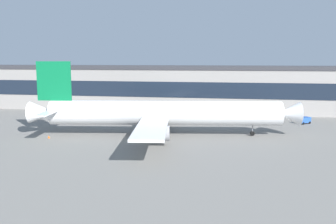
{
  "coord_description": "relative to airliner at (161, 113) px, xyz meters",
  "views": [
    {
      "loc": [
        19.14,
        -79.12,
        18.07
      ],
      "look_at": [
        3.47,
        8.31,
        5.0
      ],
      "focal_mm": 38.9,
      "sensor_mm": 36.0,
      "label": 1
    }
  ],
  "objects": [
    {
      "name": "traffic_cone_0",
      "position": [
        -24.7,
        -7.9,
        -5.0
      ],
      "size": [
        0.52,
        0.52,
        0.66
      ],
      "primitive_type": "cone",
      "color": "#F2590C",
      "rests_on": "ground_plane"
    },
    {
      "name": "baggage_tug",
      "position": [
        36.32,
        22.13,
        -4.25
      ],
      "size": [
        4.05,
        3.84,
        1.85
      ],
      "color": "#2651A5",
      "rests_on": "ground_plane"
    },
    {
      "name": "airliner",
      "position": [
        0.0,
        0.0,
        0.0
      ],
      "size": [
        63.94,
        54.96,
        17.44
      ],
      "color": "white",
      "rests_on": "ground_plane"
    },
    {
      "name": "terminal_building",
      "position": [
        -2.56,
        45.03,
        2.47
      ],
      "size": [
        200.25,
        20.33,
        15.55
      ],
      "color": "#9E9993",
      "rests_on": "ground_plane"
    },
    {
      "name": "ground_plane",
      "position": [
        -2.56,
        -4.18,
        -5.33
      ],
      "size": [
        600.0,
        600.0,
        0.0
      ],
      "primitive_type": "plane",
      "color": "slate"
    }
  ]
}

